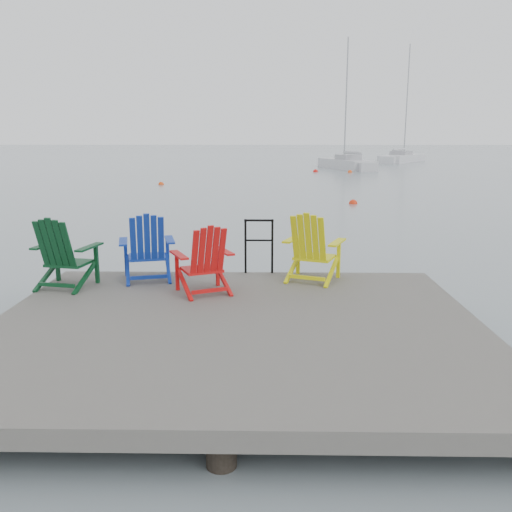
{
  "coord_description": "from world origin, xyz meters",
  "views": [
    {
      "loc": [
        0.37,
        -6.26,
        2.7
      ],
      "look_at": [
        0.21,
        2.16,
        0.85
      ],
      "focal_mm": 38.0,
      "sensor_mm": 36.0,
      "label": 1
    }
  ],
  "objects_px": {
    "handrail": "(259,241)",
    "buoy_a": "(353,204)",
    "chair_red": "(204,259)",
    "buoy_d": "(350,172)",
    "chair_green": "(63,253)",
    "sailboat_mid": "(402,159)",
    "chair_yellow": "(312,247)",
    "buoy_c": "(315,172)",
    "chair_blue": "(147,247)",
    "buoy_b": "(161,185)",
    "sailboat_near": "(346,165)"
  },
  "relations": [
    {
      "from": "chair_yellow",
      "to": "sailboat_near",
      "type": "bearing_deg",
      "value": 102.49
    },
    {
      "from": "chair_blue",
      "to": "chair_yellow",
      "type": "relative_size",
      "value": 0.99
    },
    {
      "from": "chair_green",
      "to": "chair_red",
      "type": "xyz_separation_m",
      "value": [
        2.12,
        -0.26,
        -0.03
      ]
    },
    {
      "from": "handrail",
      "to": "chair_green",
      "type": "distance_m",
      "value": 3.03
    },
    {
      "from": "handrail",
      "to": "buoy_c",
      "type": "bearing_deg",
      "value": 83.4
    },
    {
      "from": "buoy_c",
      "to": "chair_blue",
      "type": "bearing_deg",
      "value": -99.24
    },
    {
      "from": "buoy_a",
      "to": "buoy_b",
      "type": "relative_size",
      "value": 1.09
    },
    {
      "from": "buoy_a",
      "to": "buoy_c",
      "type": "xyz_separation_m",
      "value": [
        0.33,
        21.38,
        0.0
      ]
    },
    {
      "from": "buoy_b",
      "to": "buoy_d",
      "type": "xyz_separation_m",
      "value": [
        12.75,
        11.55,
        0.0
      ]
    },
    {
      "from": "chair_yellow",
      "to": "buoy_c",
      "type": "distance_m",
      "value": 35.83
    },
    {
      "from": "chair_yellow",
      "to": "buoy_d",
      "type": "bearing_deg",
      "value": 101.87
    },
    {
      "from": "chair_blue",
      "to": "chair_red",
      "type": "height_order",
      "value": "chair_blue"
    },
    {
      "from": "chair_green",
      "to": "chair_yellow",
      "type": "height_order",
      "value": "chair_yellow"
    },
    {
      "from": "sailboat_mid",
      "to": "chair_red",
      "type": "bearing_deg",
      "value": -74.86
    },
    {
      "from": "chair_yellow",
      "to": "sailboat_mid",
      "type": "xyz_separation_m",
      "value": [
        14.6,
        53.93,
        -0.69
      ]
    },
    {
      "from": "chair_red",
      "to": "buoy_b",
      "type": "distance_m",
      "value": 24.79
    },
    {
      "from": "chair_blue",
      "to": "sailboat_mid",
      "type": "height_order",
      "value": "sailboat_mid"
    },
    {
      "from": "sailboat_mid",
      "to": "chair_blue",
      "type": "bearing_deg",
      "value": -76.02
    },
    {
      "from": "chair_green",
      "to": "chair_blue",
      "type": "height_order",
      "value": "chair_green"
    },
    {
      "from": "sailboat_mid",
      "to": "buoy_a",
      "type": "relative_size",
      "value": 35.93
    },
    {
      "from": "buoy_d",
      "to": "sailboat_near",
      "type": "bearing_deg",
      "value": 85.28
    },
    {
      "from": "sailboat_near",
      "to": "buoy_b",
      "type": "xyz_separation_m",
      "value": [
        -13.18,
        -16.75,
        -0.36
      ]
    },
    {
      "from": "buoy_d",
      "to": "chair_red",
      "type": "bearing_deg",
      "value": -101.82
    },
    {
      "from": "handrail",
      "to": "chair_yellow",
      "type": "bearing_deg",
      "value": -30.12
    },
    {
      "from": "handrail",
      "to": "buoy_d",
      "type": "height_order",
      "value": "handrail"
    },
    {
      "from": "sailboat_near",
      "to": "sailboat_mid",
      "type": "height_order",
      "value": "sailboat_mid"
    },
    {
      "from": "sailboat_near",
      "to": "sailboat_mid",
      "type": "xyz_separation_m",
      "value": [
        8.28,
        13.71,
        -0.0
      ]
    },
    {
      "from": "chair_green",
      "to": "sailboat_mid",
      "type": "distance_m",
      "value": 57.4
    },
    {
      "from": "chair_blue",
      "to": "sailboat_near",
      "type": "height_order",
      "value": "sailboat_near"
    },
    {
      "from": "chair_yellow",
      "to": "sailboat_mid",
      "type": "relative_size",
      "value": 0.08
    },
    {
      "from": "chair_blue",
      "to": "buoy_b",
      "type": "xyz_separation_m",
      "value": [
        -4.3,
        23.47,
        -1.03
      ]
    },
    {
      "from": "chair_yellow",
      "to": "sailboat_mid",
      "type": "height_order",
      "value": "sailboat_mid"
    },
    {
      "from": "chair_blue",
      "to": "buoy_a",
      "type": "relative_size",
      "value": 2.95
    },
    {
      "from": "chair_red",
      "to": "buoy_a",
      "type": "distance_m",
      "value": 15.71
    },
    {
      "from": "chair_blue",
      "to": "buoy_a",
      "type": "height_order",
      "value": "chair_blue"
    },
    {
      "from": "buoy_c",
      "to": "buoy_d",
      "type": "height_order",
      "value": "buoy_c"
    },
    {
      "from": "sailboat_near",
      "to": "chair_red",
      "type": "bearing_deg",
      "value": -116.78
    },
    {
      "from": "buoy_b",
      "to": "buoy_c",
      "type": "relative_size",
      "value": 0.82
    },
    {
      "from": "chair_red",
      "to": "sailboat_near",
      "type": "height_order",
      "value": "sailboat_near"
    },
    {
      "from": "chair_red",
      "to": "buoy_d",
      "type": "bearing_deg",
      "value": 53.48
    },
    {
      "from": "chair_red",
      "to": "sailboat_near",
      "type": "relative_size",
      "value": 0.09
    },
    {
      "from": "chair_red",
      "to": "buoy_c",
      "type": "distance_m",
      "value": 36.73
    },
    {
      "from": "sailboat_mid",
      "to": "buoy_b",
      "type": "xyz_separation_m",
      "value": [
        -21.46,
        -30.46,
        -0.35
      ]
    },
    {
      "from": "chair_green",
      "to": "chair_red",
      "type": "bearing_deg",
      "value": 3.91
    },
    {
      "from": "buoy_d",
      "to": "chair_green",
      "type": "bearing_deg",
      "value": -105.13
    },
    {
      "from": "chair_green",
      "to": "buoy_c",
      "type": "height_order",
      "value": "chair_green"
    },
    {
      "from": "handrail",
      "to": "buoy_b",
      "type": "bearing_deg",
      "value": 104.71
    },
    {
      "from": "handrail",
      "to": "buoy_a",
      "type": "xyz_separation_m",
      "value": [
        3.74,
        13.8,
        -1.04
      ]
    },
    {
      "from": "buoy_a",
      "to": "buoy_d",
      "type": "height_order",
      "value": "buoy_d"
    },
    {
      "from": "buoy_b",
      "to": "sailboat_near",
      "type": "bearing_deg",
      "value": 51.8
    }
  ]
}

